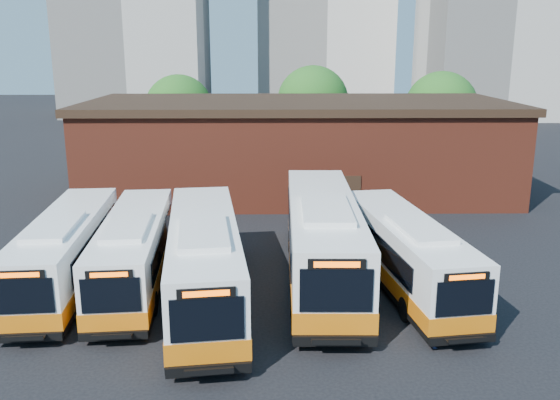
{
  "coord_description": "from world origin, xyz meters",
  "views": [
    {
      "loc": [
        -1.76,
        -20.84,
        9.87
      ],
      "look_at": [
        -1.42,
        4.67,
        3.31
      ],
      "focal_mm": 38.0,
      "sensor_mm": 36.0,
      "label": 1
    }
  ],
  "objects_px": {
    "bus_mideast": "(323,242)",
    "bus_east": "(405,255)",
    "bus_farwest": "(67,254)",
    "bus_midwest": "(204,264)",
    "bus_west": "(134,254)",
    "transit_worker": "(435,324)"
  },
  "relations": [
    {
      "from": "bus_farwest",
      "to": "bus_west",
      "type": "height_order",
      "value": "bus_farwest"
    },
    {
      "from": "bus_west",
      "to": "bus_east",
      "type": "bearing_deg",
      "value": -6.8
    },
    {
      "from": "bus_midwest",
      "to": "bus_mideast",
      "type": "relative_size",
      "value": 0.93
    },
    {
      "from": "bus_farwest",
      "to": "bus_mideast",
      "type": "xyz_separation_m",
      "value": [
        10.9,
        0.56,
        0.27
      ]
    },
    {
      "from": "bus_farwest",
      "to": "bus_midwest",
      "type": "bearing_deg",
      "value": -20.12
    },
    {
      "from": "bus_mideast",
      "to": "bus_east",
      "type": "relative_size",
      "value": 1.19
    },
    {
      "from": "bus_farwest",
      "to": "transit_worker",
      "type": "xyz_separation_m",
      "value": [
        14.2,
        -5.58,
        -0.61
      ]
    },
    {
      "from": "bus_mideast",
      "to": "bus_east",
      "type": "distance_m",
      "value": 3.56
    },
    {
      "from": "bus_west",
      "to": "bus_east",
      "type": "height_order",
      "value": "bus_east"
    },
    {
      "from": "transit_worker",
      "to": "bus_mideast",
      "type": "bearing_deg",
      "value": 25.15
    },
    {
      "from": "bus_midwest",
      "to": "transit_worker",
      "type": "bearing_deg",
      "value": -32.58
    },
    {
      "from": "bus_west",
      "to": "transit_worker",
      "type": "height_order",
      "value": "bus_west"
    },
    {
      "from": "transit_worker",
      "to": "bus_midwest",
      "type": "bearing_deg",
      "value": 61.47
    },
    {
      "from": "bus_farwest",
      "to": "bus_midwest",
      "type": "xyz_separation_m",
      "value": [
        6.01,
        -1.69,
        0.15
      ]
    },
    {
      "from": "bus_farwest",
      "to": "bus_midwest",
      "type": "distance_m",
      "value": 6.25
    },
    {
      "from": "bus_east",
      "to": "bus_west",
      "type": "bearing_deg",
      "value": 170.17
    },
    {
      "from": "bus_midwest",
      "to": "bus_mideast",
      "type": "height_order",
      "value": "bus_mideast"
    },
    {
      "from": "bus_mideast",
      "to": "bus_east",
      "type": "xyz_separation_m",
      "value": [
        3.42,
        -0.97,
        -0.28
      ]
    },
    {
      "from": "bus_farwest",
      "to": "bus_mideast",
      "type": "relative_size",
      "value": 0.84
    },
    {
      "from": "bus_farwest",
      "to": "bus_mideast",
      "type": "height_order",
      "value": "bus_mideast"
    },
    {
      "from": "bus_west",
      "to": "bus_mideast",
      "type": "relative_size",
      "value": 0.83
    },
    {
      "from": "bus_farwest",
      "to": "bus_east",
      "type": "height_order",
      "value": "bus_farwest"
    }
  ]
}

